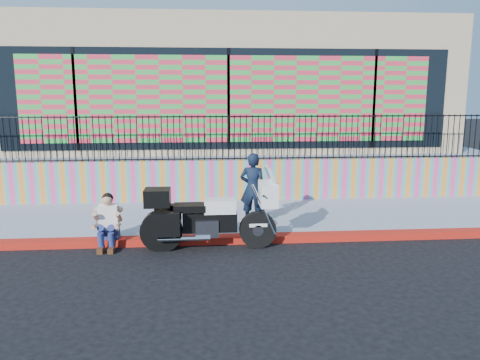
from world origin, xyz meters
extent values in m
plane|color=black|center=(0.00, 0.00, 0.00)|extent=(90.00, 90.00, 0.00)
cube|color=red|center=(0.00, 0.00, 0.07)|extent=(16.00, 0.30, 0.15)
cube|color=#868EA1|center=(0.00, 1.65, 0.07)|extent=(16.00, 3.00, 0.15)
cube|color=#F54089|center=(0.00, 3.25, 0.70)|extent=(16.00, 0.20, 1.10)
cube|color=#868EA1|center=(0.00, 8.35, 0.62)|extent=(16.00, 10.00, 1.25)
cube|color=tan|center=(0.00, 8.15, 3.25)|extent=(14.00, 8.00, 4.00)
cube|color=black|center=(0.00, 4.13, 2.85)|extent=(12.60, 0.04, 2.80)
cube|color=#E1324A|center=(0.00, 4.10, 2.85)|extent=(11.48, 0.02, 2.40)
cylinder|color=black|center=(0.31, -0.35, 0.37)|extent=(0.73, 0.16, 0.73)
cylinder|color=black|center=(-1.57, -0.35, 0.37)|extent=(0.73, 0.16, 0.73)
cube|color=black|center=(-0.63, -0.35, 0.55)|extent=(1.05, 0.31, 0.38)
cube|color=silver|center=(-0.69, -0.35, 0.44)|extent=(0.44, 0.38, 0.33)
cube|color=white|center=(-0.43, -0.35, 0.86)|extent=(0.61, 0.35, 0.27)
cube|color=black|center=(-1.02, -0.35, 0.84)|extent=(0.61, 0.38, 0.13)
cube|color=white|center=(0.51, -0.35, 1.09)|extent=(0.33, 0.58, 0.47)
cube|color=silver|center=(0.55, -0.35, 1.44)|extent=(0.20, 0.51, 0.37)
cube|color=black|center=(-1.63, -0.35, 1.05)|extent=(0.49, 0.47, 0.33)
cube|color=black|center=(-1.46, -0.68, 0.61)|extent=(0.53, 0.20, 0.44)
cube|color=black|center=(-1.46, -0.02, 0.61)|extent=(0.53, 0.20, 0.44)
cube|color=white|center=(0.31, -0.35, 0.48)|extent=(0.35, 0.18, 0.07)
imported|color=black|center=(0.34, 0.90, 0.94)|extent=(0.66, 0.52, 1.58)
cube|color=navy|center=(-2.63, 0.03, 0.24)|extent=(0.36, 0.28, 0.18)
cube|color=white|center=(-2.63, -0.01, 0.59)|extent=(0.38, 0.27, 0.54)
sphere|color=tan|center=(-2.63, -0.05, 0.95)|extent=(0.21, 0.21, 0.21)
cube|color=#472814|center=(-2.73, -0.41, 0.05)|extent=(0.11, 0.26, 0.10)
cube|color=#472814|center=(-2.53, -0.41, 0.05)|extent=(0.11, 0.26, 0.10)
camera|label=1|loc=(-0.76, -9.18, 3.01)|focal=35.00mm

